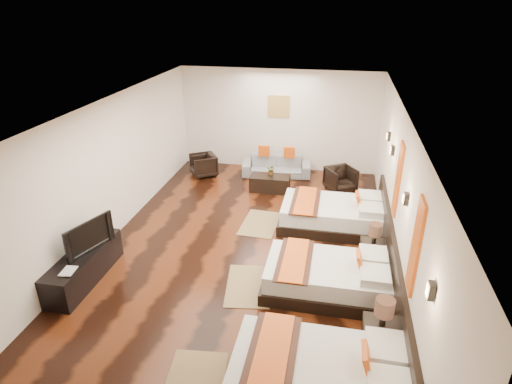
% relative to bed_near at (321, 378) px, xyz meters
% --- Properties ---
extents(floor, '(5.50, 9.50, 0.01)m').
position_rel_bed_near_xyz_m(floor, '(-1.70, 2.90, -0.30)').
color(floor, black).
rests_on(floor, ground).
extents(ceiling, '(5.50, 9.50, 0.01)m').
position_rel_bed_near_xyz_m(ceiling, '(-1.70, 2.90, 2.50)').
color(ceiling, white).
rests_on(ceiling, floor).
extents(back_wall, '(5.50, 0.01, 2.80)m').
position_rel_bed_near_xyz_m(back_wall, '(-1.70, 7.65, 1.10)').
color(back_wall, silver).
rests_on(back_wall, floor).
extents(left_wall, '(0.01, 9.50, 2.80)m').
position_rel_bed_near_xyz_m(left_wall, '(-4.45, 2.90, 1.10)').
color(left_wall, silver).
rests_on(left_wall, floor).
extents(right_wall, '(0.01, 9.50, 2.80)m').
position_rel_bed_near_xyz_m(right_wall, '(1.05, 2.90, 1.10)').
color(right_wall, silver).
rests_on(right_wall, floor).
extents(headboard_panel, '(0.08, 6.60, 0.90)m').
position_rel_bed_near_xyz_m(headboard_panel, '(1.01, 2.10, 0.15)').
color(headboard_panel, black).
rests_on(headboard_panel, floor).
extents(bed_near, '(2.26, 1.42, 0.86)m').
position_rel_bed_near_xyz_m(bed_near, '(0.00, 0.00, 0.00)').
color(bed_near, black).
rests_on(bed_near, floor).
extents(bed_mid, '(2.13, 1.34, 0.81)m').
position_rel_bed_near_xyz_m(bed_mid, '(-0.00, 2.15, -0.02)').
color(bed_mid, black).
rests_on(bed_mid, floor).
extents(bed_far, '(2.22, 1.39, 0.85)m').
position_rel_bed_near_xyz_m(bed_far, '(-0.00, 4.41, -0.01)').
color(bed_far, black).
rests_on(bed_far, floor).
extents(nightstand_a, '(0.49, 0.49, 0.96)m').
position_rel_bed_near_xyz_m(nightstand_a, '(0.75, 0.82, 0.04)').
color(nightstand_a, black).
rests_on(nightstand_a, floor).
extents(nightstand_b, '(0.45, 0.45, 0.89)m').
position_rel_bed_near_xyz_m(nightstand_b, '(0.75, 3.03, 0.02)').
color(nightstand_b, black).
rests_on(nightstand_b, floor).
extents(jute_mat_mid, '(0.92, 1.30, 0.01)m').
position_rel_bed_near_xyz_m(jute_mat_mid, '(-1.35, 2.01, -0.29)').
color(jute_mat_mid, olive).
rests_on(jute_mat_mid, floor).
extents(jute_mat_far, '(0.81, 1.24, 0.01)m').
position_rel_bed_near_xyz_m(jute_mat_far, '(-1.56, 4.22, -0.29)').
color(jute_mat_far, olive).
rests_on(jute_mat_far, floor).
extents(tv_console, '(0.50, 1.80, 0.55)m').
position_rel_bed_near_xyz_m(tv_console, '(-4.20, 1.63, -0.02)').
color(tv_console, black).
rests_on(tv_console, floor).
extents(tv, '(0.44, 0.98, 0.57)m').
position_rel_bed_near_xyz_m(tv, '(-4.15, 1.77, 0.54)').
color(tv, black).
rests_on(tv, tv_console).
extents(book, '(0.23, 0.30, 0.03)m').
position_rel_bed_near_xyz_m(book, '(-4.20, 1.08, 0.27)').
color(book, black).
rests_on(book, tv_console).
extents(figurine, '(0.39, 0.39, 0.33)m').
position_rel_bed_near_xyz_m(figurine, '(-4.20, 2.40, 0.42)').
color(figurine, brown).
rests_on(figurine, tv_console).
extents(sofa, '(1.92, 0.94, 0.54)m').
position_rel_bed_near_xyz_m(sofa, '(-1.65, 7.06, -0.03)').
color(sofa, gray).
rests_on(sofa, floor).
extents(armchair_left, '(0.91, 0.90, 0.60)m').
position_rel_bed_near_xyz_m(armchair_left, '(-3.62, 6.65, 0.01)').
color(armchair_left, black).
rests_on(armchair_left, floor).
extents(armchair_right, '(0.92, 0.93, 0.62)m').
position_rel_bed_near_xyz_m(armchair_right, '(0.11, 6.37, 0.01)').
color(armchair_right, black).
rests_on(armchair_right, floor).
extents(coffee_table, '(1.01, 0.52, 0.40)m').
position_rel_bed_near_xyz_m(coffee_table, '(-1.65, 6.01, -0.10)').
color(coffee_table, black).
rests_on(coffee_table, floor).
extents(table_plant, '(0.28, 0.26, 0.26)m').
position_rel_bed_near_xyz_m(table_plant, '(-1.63, 6.09, 0.24)').
color(table_plant, '#306120').
rests_on(table_plant, coffee_table).
extents(orange_panel_a, '(0.04, 0.40, 1.30)m').
position_rel_bed_near_xyz_m(orange_panel_a, '(1.03, 1.00, 1.40)').
color(orange_panel_a, '#D86014').
rests_on(orange_panel_a, right_wall).
extents(orange_panel_b, '(0.04, 0.40, 1.30)m').
position_rel_bed_near_xyz_m(orange_panel_b, '(1.03, 3.20, 1.40)').
color(orange_panel_b, '#D86014').
rests_on(orange_panel_b, right_wall).
extents(sconce_near, '(0.07, 0.12, 0.18)m').
position_rel_bed_near_xyz_m(sconce_near, '(1.01, -0.10, 1.55)').
color(sconce_near, black).
rests_on(sconce_near, right_wall).
extents(sconce_mid, '(0.07, 0.12, 0.18)m').
position_rel_bed_near_xyz_m(sconce_mid, '(1.01, 2.10, 1.55)').
color(sconce_mid, black).
rests_on(sconce_mid, right_wall).
extents(sconce_far, '(0.07, 0.12, 0.18)m').
position_rel_bed_near_xyz_m(sconce_far, '(1.01, 4.30, 1.55)').
color(sconce_far, black).
rests_on(sconce_far, right_wall).
extents(sconce_lounge, '(0.07, 0.12, 0.18)m').
position_rel_bed_near_xyz_m(sconce_lounge, '(1.01, 5.20, 1.55)').
color(sconce_lounge, black).
rests_on(sconce_lounge, right_wall).
extents(gold_artwork, '(0.60, 0.04, 0.60)m').
position_rel_bed_near_xyz_m(gold_artwork, '(-1.70, 7.63, 1.50)').
color(gold_artwork, '#AD873F').
rests_on(gold_artwork, back_wall).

